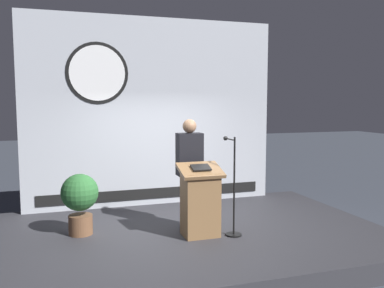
% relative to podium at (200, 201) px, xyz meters
% --- Properties ---
extents(ground_plane, '(40.00, 40.00, 0.00)m').
position_rel_podium_xyz_m(ground_plane, '(-0.23, 0.28, -0.83)').
color(ground_plane, '#383D47').
extents(stage_platform, '(6.40, 4.00, 0.30)m').
position_rel_podium_xyz_m(stage_platform, '(-0.23, 0.28, -0.68)').
color(stage_platform, '#333338').
rests_on(stage_platform, ground).
extents(banner_display, '(4.87, 0.12, 3.60)m').
position_rel_podium_xyz_m(banner_display, '(-0.25, 2.13, 1.27)').
color(banner_display, '#B2B7C1').
rests_on(banner_display, stage_platform).
extents(podium, '(0.64, 0.49, 1.10)m').
position_rel_podium_xyz_m(podium, '(0.00, 0.00, 0.00)').
color(podium, olive).
rests_on(podium, stage_platform).
extents(speaker_person, '(0.40, 0.26, 1.74)m').
position_rel_podium_xyz_m(speaker_person, '(-0.02, 0.48, 0.36)').
color(speaker_person, black).
rests_on(speaker_person, stage_platform).
extents(microphone_stand, '(0.24, 0.51, 1.49)m').
position_rel_podium_xyz_m(microphone_stand, '(0.48, -0.10, -0.00)').
color(microphone_stand, black).
rests_on(microphone_stand, stage_platform).
extents(potted_plant, '(0.56, 0.56, 0.93)m').
position_rel_podium_xyz_m(potted_plant, '(-1.71, 0.63, 0.03)').
color(potted_plant, brown).
rests_on(potted_plant, stage_platform).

